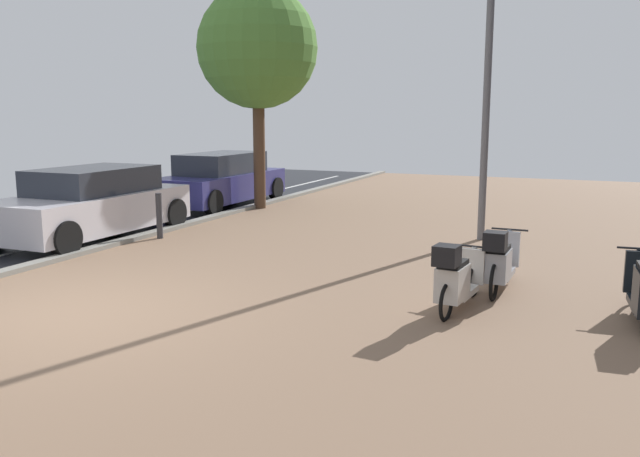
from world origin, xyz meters
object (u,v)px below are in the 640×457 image
Objects in this scene: lamp_post at (489,50)px; street_tree at (258,49)px; scooter_far at (500,262)px; parked_car_near at (91,204)px; scooter_mid at (456,279)px; bollard_far at (159,216)px; parked_car_far at (221,180)px.

lamp_post is 6.36m from street_tree.
scooter_far is 8.06m from parked_car_near.
parked_car_near is at bearing 164.29° from scooter_mid.
lamp_post is at bearing -19.46° from street_tree.
bollard_far is (0.17, -4.45, -3.56)m from street_tree.
bollard_far is (1.31, 0.40, -0.21)m from parked_car_near.
bollard_far is (1.40, -4.58, -0.22)m from parked_car_far.
scooter_mid is 10.19m from street_tree.
parked_car_near is at bearing -103.27° from street_tree.
scooter_far is 9.70m from street_tree.
scooter_far is 4.97m from lamp_post.
parked_car_far is at bearing 173.69° from street_tree.
street_tree reaches higher than parked_car_far.
lamp_post is at bearing -17.32° from parked_car_far.
street_tree is at bearing 76.73° from parked_car_near.
bollard_far is at bearing 168.04° from scooter_far.
parked_car_near is at bearing -88.99° from parked_car_far.
scooter_mid is 10.51m from parked_car_far.
parked_car_near is 0.96× the size of parked_car_far.
parked_car_near is 1.39m from bollard_far.
bollard_far is (-5.81, -2.33, -3.13)m from lamp_post.
parked_car_far is 4.80m from bollard_far.
bollard_far is at bearing 16.97° from parked_car_near.
parked_car_far reaches higher than bollard_far.
bollard_far is (-6.68, 1.41, 0.02)m from scooter_far.
scooter_mid is 0.30× the size of street_tree.
parked_car_near is 0.76× the size of street_tree.
lamp_post reaches higher than scooter_mid.
street_tree is at bearing 139.44° from scooter_far.
parked_car_far is (-7.72, 7.13, 0.24)m from scooter_mid.
scooter_mid reaches higher than bollard_far.
street_tree is (-5.98, 2.11, 0.43)m from lamp_post.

